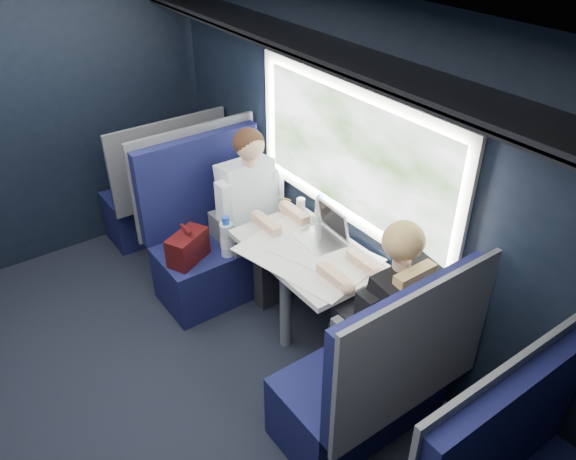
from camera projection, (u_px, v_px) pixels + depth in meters
ground at (173, 401)px, 3.55m from camera, size 2.80×4.20×0.01m
room_shell at (143, 197)px, 2.75m from camera, size 3.00×4.40×2.40m
table at (304, 260)px, 3.69m from camera, size 0.62×1.00×0.74m
seat_bay_near at (216, 240)px, 4.32m from camera, size 1.04×0.62×1.26m
seat_bay_far at (372, 382)px, 3.14m from camera, size 1.04×0.62×1.26m
seat_row_front at (165, 193)px, 4.96m from camera, size 1.04×0.51×1.16m
man at (255, 206)px, 4.17m from camera, size 0.53×0.56×1.32m
woman at (388, 306)px, 3.21m from camera, size 0.53×0.56×1.32m
papers at (308, 255)px, 3.61m from camera, size 0.75×0.94×0.01m
laptop at (326, 231)px, 3.73m from camera, size 0.27×0.34×0.24m
bottle_small at (319, 210)px, 3.90m from camera, size 0.06×0.06×0.22m
cup at (301, 204)px, 4.07m from camera, size 0.06×0.06×0.08m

